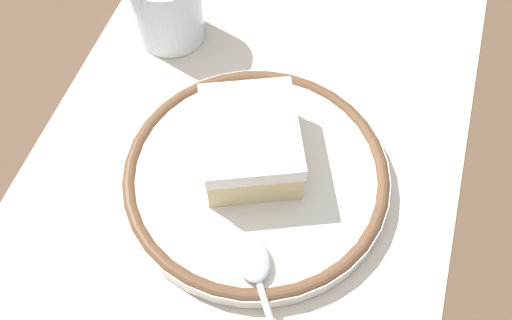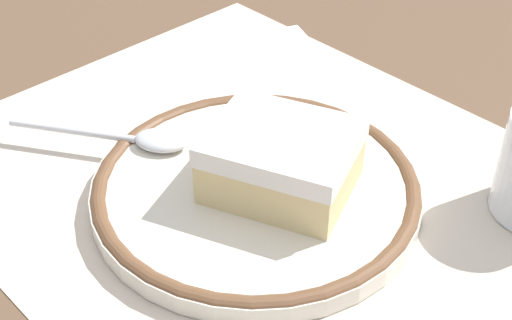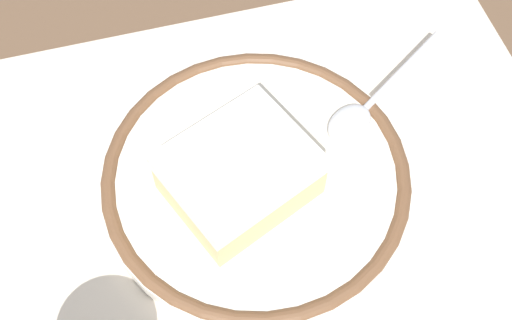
{
  "view_description": "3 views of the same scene",
  "coord_description": "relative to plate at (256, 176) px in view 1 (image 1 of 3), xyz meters",
  "views": [
    {
      "loc": [
        0.28,
        0.09,
        0.45
      ],
      "look_at": [
        0.02,
        0.02,
        0.04
      ],
      "focal_mm": 42.8,
      "sensor_mm": 36.0,
      "label": 1
    },
    {
      "loc": [
        -0.26,
        0.28,
        0.33
      ],
      "look_at": [
        0.02,
        0.02,
        0.04
      ],
      "focal_mm": 51.31,
      "sensor_mm": 36.0,
      "label": 2
    },
    {
      "loc": [
        -0.04,
        -0.2,
        0.43
      ],
      "look_at": [
        0.02,
        0.02,
        0.04
      ],
      "focal_mm": 45.46,
      "sensor_mm": 36.0,
      "label": 3
    }
  ],
  "objects": [
    {
      "name": "cup",
      "position": [
        -0.14,
        -0.13,
        0.02
      ],
      "size": [
        0.07,
        0.07,
        0.07
      ],
      "color": "silver",
      "rests_on": "placemat"
    },
    {
      "name": "ground_plane",
      "position": [
        -0.02,
        -0.02,
        -0.01
      ],
      "size": [
        2.4,
        2.4,
        0.0
      ],
      "primitive_type": "plane",
      "color": "brown"
    },
    {
      "name": "cake_slice",
      "position": [
        -0.01,
        -0.01,
        0.03
      ],
      "size": [
        0.12,
        0.11,
        0.04
      ],
      "color": "beige",
      "rests_on": "plate"
    },
    {
      "name": "napkin",
      "position": [
        0.13,
        -0.13,
        -0.01
      ],
      "size": [
        0.16,
        0.16,
        0.0
      ],
      "primitive_type": "cube",
      "rotation": [
        0.0,
        0.0,
        2.75
      ],
      "color": "white",
      "rests_on": "placemat"
    },
    {
      "name": "spoon",
      "position": [
        0.09,
        0.03,
        0.01
      ],
      "size": [
        0.13,
        0.09,
        0.01
      ],
      "color": "silver",
      "rests_on": "plate"
    },
    {
      "name": "plate",
      "position": [
        0.0,
        0.0,
        0.0
      ],
      "size": [
        0.23,
        0.23,
        0.02
      ],
      "color": "silver",
      "rests_on": "placemat"
    },
    {
      "name": "placemat",
      "position": [
        -0.02,
        -0.02,
        -0.01
      ],
      "size": [
        0.52,
        0.37,
        0.0
      ],
      "primitive_type": "cube",
      "color": "beige",
      "rests_on": "ground_plane"
    }
  ]
}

